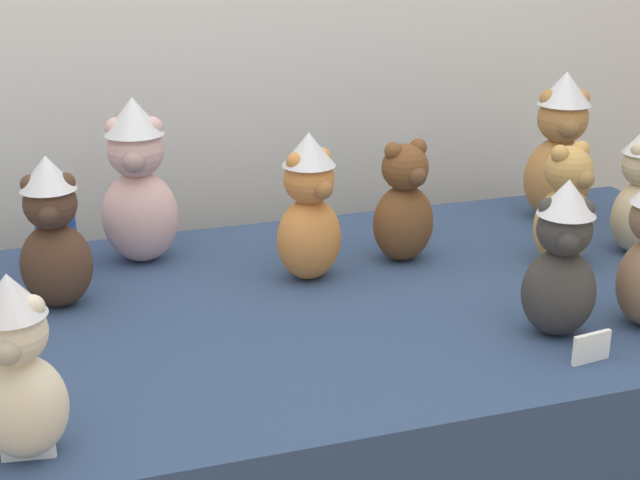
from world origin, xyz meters
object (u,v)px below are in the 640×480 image
(teddy_bear_cream, at_px, (18,370))
(party_cup_blue, at_px, (57,242))
(display_table, at_px, (320,464))
(teddy_bear_ginger, at_px, (309,209))
(teddy_bear_blush, at_px, (138,183))
(teddy_bear_cocoa, at_px, (53,234))
(teddy_bear_caramel, at_px, (560,148))
(teddy_bear_charcoal, at_px, (562,261))
(teddy_bear_chestnut, at_px, (404,205))
(teddy_bear_honey, at_px, (565,208))

(teddy_bear_cream, xyz_separation_m, party_cup_blue, (0.07, 0.67, -0.07))
(display_table, distance_m, teddy_bear_ginger, 0.51)
(display_table, relative_size, teddy_bear_ginger, 6.44)
(teddy_bear_blush, height_order, teddy_bear_cocoa, teddy_bear_blush)
(teddy_bear_caramel, bearing_deg, teddy_bear_ginger, -151.38)
(display_table, relative_size, teddy_bear_caramel, 5.51)
(display_table, bearing_deg, teddy_bear_ginger, 82.66)
(teddy_bear_ginger, xyz_separation_m, party_cup_blue, (-0.46, 0.20, -0.09))
(teddy_bear_ginger, relative_size, teddy_bear_cocoa, 1.03)
(teddy_bear_cream, bearing_deg, teddy_bear_ginger, 54.85)
(teddy_bear_charcoal, xyz_separation_m, teddy_bear_cream, (-0.86, -0.10, -0.01))
(teddy_bear_ginger, xyz_separation_m, teddy_bear_blush, (-0.30, 0.19, 0.02))
(teddy_bear_ginger, bearing_deg, party_cup_blue, 136.44)
(teddy_bear_cream, bearing_deg, display_table, 48.00)
(display_table, height_order, teddy_bear_chestnut, teddy_bear_chestnut)
(teddy_bear_cream, distance_m, party_cup_blue, 0.68)
(teddy_bear_honey, xyz_separation_m, teddy_bear_cocoa, (-0.98, 0.10, 0.02))
(teddy_bear_ginger, height_order, teddy_bear_charcoal, teddy_bear_ginger)
(teddy_bear_caramel, xyz_separation_m, party_cup_blue, (-1.11, 0.03, -0.11))
(teddy_bear_cocoa, height_order, teddy_bear_cream, teddy_bear_cocoa)
(teddy_bear_cocoa, xyz_separation_m, party_cup_blue, (0.01, 0.19, -0.08))
(teddy_bear_blush, bearing_deg, teddy_bear_cream, -98.45)
(teddy_bear_chestnut, height_order, teddy_bear_caramel, teddy_bear_caramel)
(teddy_bear_charcoal, xyz_separation_m, teddy_bear_caramel, (0.32, 0.53, 0.03))
(teddy_bear_honey, bearing_deg, teddy_bear_ginger, 154.89)
(teddy_bear_charcoal, relative_size, teddy_bear_caramel, 0.80)
(teddy_bear_ginger, distance_m, teddy_bear_cream, 0.71)
(teddy_bear_ginger, bearing_deg, teddy_bear_honey, -28.90)
(teddy_bear_charcoal, bearing_deg, teddy_bear_honey, 79.87)
(teddy_bear_blush, bearing_deg, teddy_bear_chestnut, -6.01)
(teddy_bear_charcoal, bearing_deg, teddy_bear_chestnut, 129.23)
(teddy_bear_honey, xyz_separation_m, party_cup_blue, (-0.97, 0.28, -0.06))
(teddy_bear_charcoal, distance_m, teddy_bear_caramel, 0.63)
(teddy_bear_chestnut, xyz_separation_m, teddy_bear_honey, (0.30, -0.12, 0.00))
(display_table, relative_size, teddy_bear_cream, 7.20)
(teddy_bear_charcoal, height_order, teddy_bear_cocoa, teddy_bear_cocoa)
(teddy_bear_ginger, relative_size, teddy_bear_blush, 0.86)
(teddy_bear_ginger, relative_size, teddy_bear_honey, 1.16)
(teddy_bear_cocoa, bearing_deg, teddy_bear_chestnut, 8.00)
(teddy_bear_blush, xyz_separation_m, teddy_bear_caramel, (0.95, -0.02, 0.00))
(teddy_bear_cream, bearing_deg, teddy_bear_charcoal, 20.68)
(display_table, bearing_deg, teddy_bear_cocoa, 164.40)
(teddy_bear_cream, height_order, party_cup_blue, teddy_bear_cream)
(teddy_bear_honey, relative_size, teddy_bear_cream, 0.96)
(teddy_bear_charcoal, xyz_separation_m, party_cup_blue, (-0.79, 0.57, -0.08))
(display_table, xyz_separation_m, party_cup_blue, (-0.45, 0.32, 0.41))
(display_table, bearing_deg, teddy_bear_cream, -145.90)
(teddy_bear_caramel, relative_size, party_cup_blue, 3.09)
(teddy_bear_ginger, bearing_deg, display_table, -117.18)
(teddy_bear_ginger, xyz_separation_m, teddy_bear_cream, (-0.54, -0.46, -0.01))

